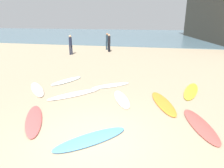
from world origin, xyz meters
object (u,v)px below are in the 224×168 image
at_px(surfboard_8, 200,125).
at_px(beachgoer_far, 109,42).
at_px(surfboard_2, 75,94).
at_px(surfboard_3, 37,89).
at_px(surfboard_9, 111,85).
at_px(beachgoer_mid, 107,40).
at_px(surfboard_4, 163,103).
at_px(surfboard_0, 34,120).
at_px(surfboard_5, 191,91).
at_px(surfboard_7, 122,99).
at_px(surfboard_6, 91,139).
at_px(beachgoer_near, 70,44).
at_px(surfboard_1, 67,81).

bearing_deg(surfboard_8, beachgoer_far, 100.79).
distance_m(surfboard_2, surfboard_8, 5.19).
distance_m(surfboard_3, surfboard_8, 7.16).
xyz_separation_m(surfboard_9, beachgoer_far, (-2.76, 10.65, 0.97)).
bearing_deg(surfboard_8, beachgoer_mid, 100.55).
bearing_deg(surfboard_4, surfboard_0, -167.56).
bearing_deg(surfboard_5, surfboard_7, 43.03).
xyz_separation_m(surfboard_0, surfboard_6, (2.20, -0.61, -0.00)).
xyz_separation_m(surfboard_7, beachgoer_mid, (-4.15, 13.60, 0.97)).
distance_m(surfboard_8, surfboard_9, 4.83).
bearing_deg(beachgoer_near, beachgoer_far, 156.99).
bearing_deg(surfboard_9, surfboard_1, -133.41).
relative_size(surfboard_5, surfboard_8, 1.12).
bearing_deg(surfboard_3, beachgoer_far, 46.68).
relative_size(surfboard_6, beachgoer_far, 1.22).
bearing_deg(surfboard_9, surfboard_4, 17.60).
bearing_deg(beachgoer_mid, surfboard_4, 122.54).
bearing_deg(surfboard_0, surfboard_3, 90.12).
relative_size(surfboard_1, surfboard_9, 0.98).
distance_m(surfboard_1, surfboard_8, 7.02).
bearing_deg(surfboard_1, surfboard_3, -91.96).
height_order(surfboard_4, surfboard_5, surfboard_5).
bearing_deg(surfboard_5, beachgoer_mid, -45.58).
relative_size(surfboard_6, surfboard_9, 1.07).
relative_size(surfboard_1, surfboard_8, 0.89).
relative_size(surfboard_3, surfboard_7, 1.15).
distance_m(surfboard_3, surfboard_4, 5.82).
xyz_separation_m(surfboard_4, beachgoer_far, (-5.29, 12.32, 0.97)).
height_order(surfboard_8, beachgoer_near, beachgoer_near).
xyz_separation_m(surfboard_2, surfboard_3, (-2.00, 0.19, 0.01)).
bearing_deg(surfboard_9, surfboard_0, -60.75).
height_order(surfboard_2, surfboard_8, surfboard_8).
xyz_separation_m(surfboard_0, beachgoer_mid, (-1.67, 16.07, 0.96)).
relative_size(surfboard_0, surfboard_2, 0.93).
height_order(surfboard_1, surfboard_6, surfboard_6).
relative_size(surfboard_7, beachgoer_mid, 1.13).
bearing_deg(surfboard_5, surfboard_6, 69.38).
distance_m(surfboard_0, surfboard_7, 3.50).
bearing_deg(surfboard_7, surfboard_9, -84.80).
height_order(surfboard_2, surfboard_6, surfboard_6).
relative_size(beachgoer_mid, beachgoer_far, 1.00).
bearing_deg(beachgoer_mid, surfboard_6, 112.46).
height_order(surfboard_1, surfboard_3, surfboard_3).
relative_size(surfboard_5, beachgoer_far, 1.41).
bearing_deg(surfboard_2, surfboard_3, -143.43).
bearing_deg(surfboard_1, beachgoer_mid, 118.23).
relative_size(surfboard_2, surfboard_9, 1.22).
bearing_deg(surfboard_6, surfboard_1, -12.53).
xyz_separation_m(surfboard_1, surfboard_4, (5.04, -1.87, -0.00)).
distance_m(surfboard_7, beachgoer_near, 11.91).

